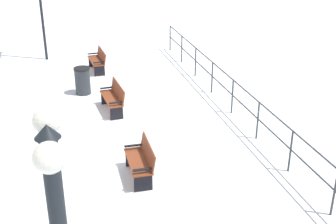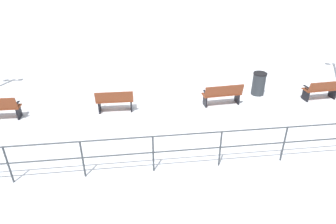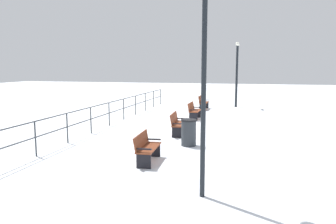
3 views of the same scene
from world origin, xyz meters
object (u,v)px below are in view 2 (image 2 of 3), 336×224
at_px(bench_second, 222,94).
at_px(bench_third, 115,100).
at_px(bench_nearest, 322,90).
at_px(trash_bin, 259,84).

distance_m(bench_second, bench_third, 4.21).
bearing_deg(bench_third, bench_nearest, -88.96).
xyz_separation_m(bench_nearest, bench_third, (0.01, 8.41, 0.01)).
height_order(bench_nearest, bench_third, bench_third).
bearing_deg(bench_second, trash_bin, -69.81).
height_order(bench_second, bench_third, bench_second).
relative_size(bench_second, bench_third, 1.12).
height_order(bench_third, trash_bin, trash_bin).
height_order(bench_nearest, bench_second, bench_second).
distance_m(bench_second, trash_bin, 2.02).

